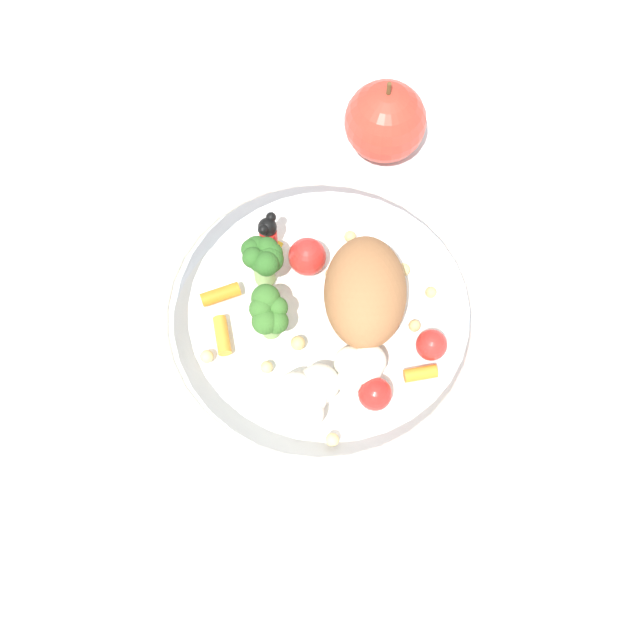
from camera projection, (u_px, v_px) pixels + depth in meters
ground_plane at (314, 319)px, 0.68m from camera, size 2.40×2.40×0.00m
food_container at (327, 317)px, 0.64m from camera, size 0.25×0.25×0.07m
loose_apple at (385, 121)px, 0.72m from camera, size 0.07×0.07×0.08m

